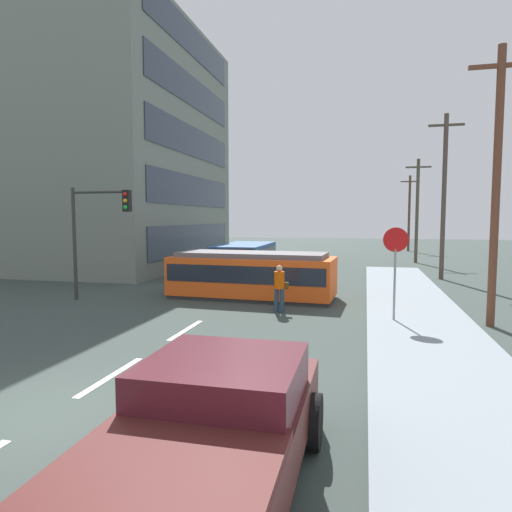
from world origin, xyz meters
The scene contains 17 objects.
ground_plane centered at (0.00, 10.00, 0.00)m, with size 120.00×120.00×0.00m, color #38433E.
sidewalk_curb_right centered at (6.80, 6.00, 0.07)m, with size 3.20×36.00×0.14m, color gray.
lane_stripe_1 centered at (0.00, 2.00, 0.01)m, with size 0.16×2.40×0.01m, color silver.
lane_stripe_2 centered at (0.00, 6.00, 0.01)m, with size 0.16×2.40×0.01m, color silver.
lane_stripe_3 centered at (0.00, 17.68, 0.01)m, with size 0.16×2.40×0.01m, color silver.
lane_stripe_4 centered at (0.00, 23.68, 0.01)m, with size 0.16×2.40×0.01m, color silver.
corner_building centered at (-14.78, 21.90, 8.00)m, with size 17.59×15.71×16.00m.
streetcar_tram centered at (0.57, 11.68, 0.99)m, with size 6.85×2.84×1.91m.
city_bus centered at (-1.43, 17.86, 1.08)m, with size 2.67×5.91×1.88m.
pedestrian_crossing centered at (2.22, 9.11, 0.94)m, with size 0.50×0.36×1.67m.
pickup_truck_parked centered at (3.41, -1.40, 0.80)m, with size 2.31×5.01×1.55m.
stop_sign centered at (6.01, 8.27, 2.19)m, with size 0.76×0.07×2.88m.
traffic_light_mast centered at (-5.21, 9.59, 3.18)m, with size 2.60×0.33×4.52m.
utility_pole_near centered at (8.87, 8.68, 4.36)m, with size 1.80×0.24×8.35m.
utility_pole_mid centered at (9.14, 19.72, 4.60)m, with size 1.80×0.24×8.82m.
utility_pole_far centered at (8.78, 29.00, 4.01)m, with size 1.80×0.24×7.66m.
utility_pole_distant centered at (9.33, 41.39, 3.97)m, with size 1.80×0.24×7.59m.
Camera 1 is at (5.10, -6.11, 3.29)m, focal length 31.37 mm.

